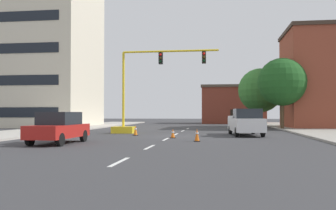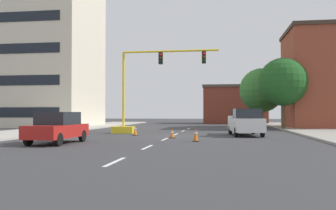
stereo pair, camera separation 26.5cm
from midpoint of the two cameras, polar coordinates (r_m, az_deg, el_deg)
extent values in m
plane|color=#38383A|center=(26.61, 0.31, -4.87)|extent=(160.00, 160.00, 0.00)
cube|color=#B2ADA3|center=(37.89, -16.97, -3.62)|extent=(6.00, 56.00, 0.14)
cube|color=#9E998E|center=(35.48, 22.50, -3.75)|extent=(6.00, 56.00, 0.14)
cube|color=silver|center=(12.94, -8.13, -8.70)|extent=(0.16, 2.40, 0.01)
cube|color=silver|center=(18.25, -3.29, -6.52)|extent=(0.16, 2.40, 0.01)
cube|color=silver|center=(23.65, -0.67, -5.31)|extent=(0.16, 2.40, 0.01)
cube|color=silver|center=(29.09, 0.97, -4.55)|extent=(0.16, 2.40, 0.01)
cube|color=silver|center=(34.55, 2.09, -4.02)|extent=(0.16, 2.40, 0.01)
cube|color=silver|center=(40.02, 2.91, -3.64)|extent=(0.16, 2.40, 0.01)
cube|color=beige|center=(49.58, -20.46, 9.05)|extent=(15.00, 11.39, 20.94)
cube|color=black|center=(43.86, -24.11, -1.05)|extent=(12.30, 0.06, 1.10)
cube|color=black|center=(44.00, -24.07, 3.50)|extent=(12.30, 0.06, 1.10)
cube|color=black|center=(44.42, -24.03, 7.99)|extent=(12.30, 0.06, 1.10)
cube|color=black|center=(45.10, -23.99, 12.37)|extent=(12.30, 0.06, 1.10)
cube|color=brown|center=(60.08, 9.92, -0.14)|extent=(9.70, 7.51, 5.62)
cube|color=#4C4238|center=(60.21, 9.91, 2.73)|extent=(10.00, 7.81, 0.40)
cube|color=black|center=(56.29, 10.06, -1.81)|extent=(1.10, 0.06, 2.20)
cube|color=yellow|center=(30.86, -7.18, -3.84)|extent=(1.80, 1.20, 0.55)
cylinder|color=yellow|center=(30.89, -7.16, 2.42)|extent=(0.20, 0.20, 6.20)
cylinder|color=yellow|center=(30.47, 0.10, 8.33)|extent=(7.87, 0.16, 0.16)
cube|color=black|center=(30.49, -1.38, 7.23)|extent=(0.32, 0.36, 0.95)
sphere|color=red|center=(30.35, -1.44, 7.80)|extent=(0.20, 0.20, 0.20)
sphere|color=#38280A|center=(30.31, -1.44, 7.27)|extent=(0.20, 0.20, 0.20)
sphere|color=black|center=(30.27, -1.44, 6.75)|extent=(0.20, 0.20, 0.20)
cube|color=black|center=(30.12, 5.34, 7.34)|extent=(0.32, 0.36, 0.95)
sphere|color=red|center=(29.98, 5.32, 7.91)|extent=(0.20, 0.20, 0.20)
sphere|color=#38280A|center=(29.94, 5.32, 7.39)|extent=(0.20, 0.20, 0.20)
sphere|color=black|center=(29.90, 5.32, 6.85)|extent=(0.20, 0.20, 0.20)
cylinder|color=#4C3823|center=(38.46, 17.07, -1.47)|extent=(0.36, 0.36, 2.98)
sphere|color=#1E511E|center=(38.59, 17.04, 3.43)|extent=(4.80, 4.80, 4.80)
cylinder|color=brown|center=(47.13, 13.97, -1.75)|extent=(0.36, 0.36, 2.45)
sphere|color=#33702D|center=(47.21, 13.95, 2.23)|extent=(5.47, 5.47, 5.47)
cube|color=white|center=(28.09, 11.63, -2.99)|extent=(2.50, 5.56, 0.95)
cube|color=#1E2328|center=(27.19, 11.92, -1.31)|extent=(2.00, 1.97, 0.70)
cube|color=white|center=(29.25, 11.26, -1.83)|extent=(2.26, 2.98, 0.16)
cylinder|color=black|center=(26.47, 14.19, -4.11)|extent=(0.28, 0.70, 0.68)
cylinder|color=black|center=(26.17, 10.32, -4.16)|extent=(0.28, 0.70, 0.68)
cylinder|color=black|center=(30.07, 12.78, -3.77)|extent=(0.28, 0.70, 0.68)
cylinder|color=black|center=(29.80, 9.36, -3.81)|extent=(0.28, 0.70, 0.68)
cube|color=#B21E19|center=(21.18, -16.92, -3.88)|extent=(1.94, 4.54, 0.70)
cube|color=#1E2328|center=(21.25, -16.79, -1.98)|extent=(1.75, 2.33, 0.70)
cylinder|color=black|center=(22.93, -17.10, -4.55)|extent=(0.23, 0.68, 0.68)
cylinder|color=black|center=(22.26, -13.27, -4.67)|extent=(0.23, 0.68, 0.68)
cylinder|color=black|center=(20.24, -20.95, -4.97)|extent=(0.23, 0.68, 0.68)
cylinder|color=black|center=(19.47, -16.72, -5.15)|extent=(0.23, 0.68, 0.68)
cube|color=black|center=(21.86, 4.17, -5.60)|extent=(0.36, 0.36, 0.04)
cone|color=orange|center=(21.84, 4.16, -4.60)|extent=(0.28, 0.28, 0.73)
cylinder|color=white|center=(21.83, 4.16, -4.37)|extent=(0.19, 0.19, 0.08)
cube|color=black|center=(24.79, 0.45, -5.09)|extent=(0.36, 0.36, 0.04)
cone|color=orange|center=(24.77, 0.45, -4.38)|extent=(0.28, 0.28, 0.58)
cylinder|color=white|center=(24.76, 0.45, -4.22)|extent=(0.19, 0.19, 0.08)
cube|color=black|center=(27.78, -5.32, -4.67)|extent=(0.36, 0.36, 0.04)
cone|color=orange|center=(27.76, -5.32, -3.88)|extent=(0.28, 0.28, 0.72)
cylinder|color=white|center=(27.76, -5.32, -3.70)|extent=(0.19, 0.19, 0.08)
camera|label=1|loc=(0.13, -90.25, 0.01)|focal=39.38mm
camera|label=2|loc=(0.13, 89.75, -0.01)|focal=39.38mm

